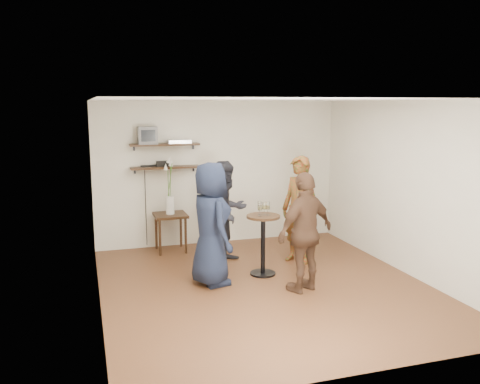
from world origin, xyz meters
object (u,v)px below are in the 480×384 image
object	(u,v)px
dvd_deck	(179,142)
person_navy	(211,224)
person_dark	(226,212)
person_brown	(305,232)
radio	(163,164)
crt_monitor	(147,135)
person_plaid	(299,210)
drinks_table	(263,237)
side_table	(170,220)

from	to	relation	value
dvd_deck	person_navy	bearing A→B (deg)	-88.61
person_dark	person_brown	distance (m)	1.72
radio	crt_monitor	bearing A→B (deg)	180.00
crt_monitor	person_navy	size ratio (longest dim) A/B	0.18
dvd_deck	person_plaid	bearing A→B (deg)	-41.65
radio	drinks_table	size ratio (longest dim) A/B	0.24
drinks_table	person_brown	distance (m)	0.89
radio	person_brown	xyz separation A→B (m)	(1.51, -2.67, -0.69)
drinks_table	person_dark	bearing A→B (deg)	114.15
radio	person_dark	bearing A→B (deg)	-52.39
radio	person_navy	bearing A→B (deg)	-80.29
person_dark	person_navy	world-z (taller)	person_navy
side_table	person_dark	size ratio (longest dim) A/B	0.40
dvd_deck	radio	world-z (taller)	dvd_deck
person_navy	side_table	bearing A→B (deg)	-1.83
person_dark	dvd_deck	bearing A→B (deg)	92.30
dvd_deck	person_brown	xyz separation A→B (m)	(1.22, -2.67, -1.07)
dvd_deck	person_brown	bearing A→B (deg)	-65.52
side_table	person_plaid	world-z (taller)	person_plaid
radio	side_table	bearing A→B (deg)	-71.69
person_dark	person_brown	size ratio (longest dim) A/B	1.00
side_table	drinks_table	distance (m)	1.99
side_table	person_plaid	bearing A→B (deg)	-33.52
dvd_deck	side_table	bearing A→B (deg)	-134.52
radio	person_plaid	size ratio (longest dim) A/B	0.13
person_dark	person_navy	bearing A→B (deg)	-141.87
person_plaid	person_dark	distance (m)	1.17
crt_monitor	person_plaid	bearing A→B (deg)	-33.71
side_table	radio	bearing A→B (deg)	108.31
side_table	person_plaid	size ratio (longest dim) A/B	0.38
radio	dvd_deck	bearing A→B (deg)	0.00
person_navy	person_brown	xyz separation A→B (m)	(1.17, -0.64, -0.05)
side_table	dvd_deck	bearing A→B (deg)	45.48
drinks_table	person_plaid	size ratio (longest dim) A/B	0.53
crt_monitor	drinks_table	bearing A→B (deg)	-52.40
drinks_table	side_table	bearing A→B (deg)	124.13
radio	person_navy	world-z (taller)	person_navy
person_dark	person_brown	xyz separation A→B (m)	(0.67, -1.58, -0.00)
radio	person_navy	distance (m)	2.16
radio	person_plaid	bearing A→B (deg)	-36.99
drinks_table	person_navy	xyz separation A→B (m)	(-0.84, -0.16, 0.29)
radio	person_dark	xyz separation A→B (m)	(0.84, -1.09, -0.69)
person_dark	radio	bearing A→B (deg)	103.47
side_table	person_navy	xyz separation A→B (m)	(0.27, -1.80, 0.32)
person_plaid	person_navy	bearing A→B (deg)	-98.94
dvd_deck	side_table	world-z (taller)	dvd_deck
radio	person_brown	bearing A→B (deg)	-60.46
side_table	person_dark	distance (m)	1.19
dvd_deck	side_table	xyz separation A→B (m)	(-0.22, -0.23, -1.34)
side_table	person_plaid	xyz separation A→B (m)	(1.87, -1.24, 0.31)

